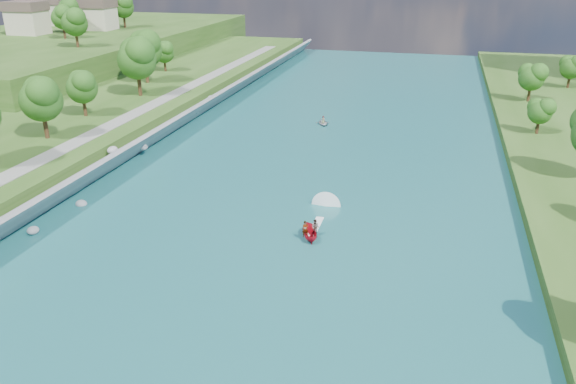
% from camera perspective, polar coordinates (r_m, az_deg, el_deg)
% --- Properties ---
extents(ground, '(260.00, 260.00, 0.00)m').
position_cam_1_polar(ground, '(53.96, -5.19, -8.53)').
color(ground, '#2D5119').
rests_on(ground, ground).
extents(river_water, '(55.00, 240.00, 0.10)m').
position_cam_1_polar(river_water, '(70.94, 0.29, -0.40)').
color(river_water, '#17585A').
rests_on(river_water, ground).
extents(ridge_west, '(60.00, 120.00, 9.00)m').
position_cam_1_polar(ridge_west, '(171.57, -21.03, 13.43)').
color(ridge_west, '#2D5119').
rests_on(ridge_west, ground).
extents(riprap_bank, '(4.36, 236.00, 4.34)m').
position_cam_1_polar(riprap_bank, '(79.87, -18.09, 2.48)').
color(riprap_bank, slate).
rests_on(riprap_bank, ground).
extents(riverside_path, '(3.00, 200.00, 0.10)m').
position_cam_1_polar(riverside_path, '(83.56, -21.86, 4.10)').
color(riverside_path, gray).
rests_on(riverside_path, berm_west).
extents(ridge_houses, '(29.50, 29.50, 8.40)m').
position_cam_1_polar(ridge_houses, '(178.23, -22.19, 16.44)').
color(ridge_houses, beige).
rests_on(ridge_houses, ridge_west).
extents(trees_ridge, '(23.27, 44.24, 11.00)m').
position_cam_1_polar(trees_ridge, '(161.63, -19.78, 16.61)').
color(trees_ridge, '#275015').
rests_on(trees_ridge, ridge_west).
extents(motorboat, '(3.60, 18.68, 2.18)m').
position_cam_1_polar(motorboat, '(61.88, 2.66, -3.40)').
color(motorboat, '#B60E1F').
rests_on(motorboat, river_water).
extents(raft, '(3.34, 3.91, 1.61)m').
position_cam_1_polar(raft, '(101.88, 3.59, 7.06)').
color(raft, gray).
rests_on(raft, river_water).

